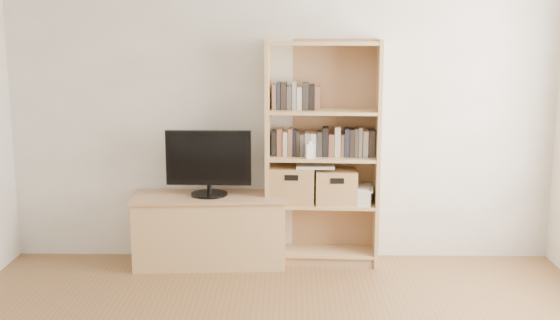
{
  "coord_description": "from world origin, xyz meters",
  "views": [
    {
      "loc": [
        0.07,
        -3.24,
        1.94
      ],
      "look_at": [
        -0.01,
        1.9,
        0.94
      ],
      "focal_mm": 45.0,
      "sensor_mm": 36.0,
      "label": 1
    }
  ],
  "objects_px": {
    "television": "(209,163)",
    "tv_stand": "(210,231)",
    "bookshelf": "(323,154)",
    "basket_left": "(292,184)",
    "basket_right": "(336,186)",
    "laptop": "(315,166)",
    "baby_monitor": "(310,151)"
  },
  "relations": [
    {
      "from": "tv_stand",
      "to": "basket_right",
      "type": "bearing_deg",
      "value": -0.51
    },
    {
      "from": "television",
      "to": "basket_left",
      "type": "xyz_separation_m",
      "value": [
        0.67,
        0.07,
        -0.19
      ]
    },
    {
      "from": "basket_right",
      "to": "baby_monitor",
      "type": "bearing_deg",
      "value": -158.2
    },
    {
      "from": "basket_right",
      "to": "laptop",
      "type": "bearing_deg",
      "value": -178.2
    },
    {
      "from": "television",
      "to": "laptop",
      "type": "distance_m",
      "value": 0.86
    },
    {
      "from": "television",
      "to": "basket_left",
      "type": "relative_size",
      "value": 1.9
    },
    {
      "from": "bookshelf",
      "to": "television",
      "type": "height_order",
      "value": "bookshelf"
    },
    {
      "from": "baby_monitor",
      "to": "bookshelf",
      "type": "bearing_deg",
      "value": 31.77
    },
    {
      "from": "tv_stand",
      "to": "laptop",
      "type": "height_order",
      "value": "laptop"
    },
    {
      "from": "bookshelf",
      "to": "basket_right",
      "type": "bearing_deg",
      "value": -2.6
    },
    {
      "from": "bookshelf",
      "to": "basket_right",
      "type": "distance_m",
      "value": 0.29
    },
    {
      "from": "television",
      "to": "baby_monitor",
      "type": "bearing_deg",
      "value": -0.69
    },
    {
      "from": "bookshelf",
      "to": "laptop",
      "type": "bearing_deg",
      "value": -162.9
    },
    {
      "from": "tv_stand",
      "to": "basket_left",
      "type": "height_order",
      "value": "basket_left"
    },
    {
      "from": "bookshelf",
      "to": "tv_stand",
      "type": "bearing_deg",
      "value": -173.18
    },
    {
      "from": "bookshelf",
      "to": "baby_monitor",
      "type": "xyz_separation_m",
      "value": [
        -0.11,
        -0.1,
        0.04
      ]
    },
    {
      "from": "bookshelf",
      "to": "laptop",
      "type": "distance_m",
      "value": 0.12
    },
    {
      "from": "television",
      "to": "tv_stand",
      "type": "bearing_deg",
      "value": 0.0
    },
    {
      "from": "tv_stand",
      "to": "basket_right",
      "type": "distance_m",
      "value": 1.09
    },
    {
      "from": "tv_stand",
      "to": "bookshelf",
      "type": "xyz_separation_m",
      "value": [
        0.92,
        0.06,
        0.64
      ]
    },
    {
      "from": "bookshelf",
      "to": "baby_monitor",
      "type": "distance_m",
      "value": 0.15
    },
    {
      "from": "television",
      "to": "basket_left",
      "type": "distance_m",
      "value": 0.7
    },
    {
      "from": "television",
      "to": "bookshelf",
      "type": "bearing_deg",
      "value": 5.59
    },
    {
      "from": "television",
      "to": "basket_right",
      "type": "bearing_deg",
      "value": 4.57
    },
    {
      "from": "baby_monitor",
      "to": "laptop",
      "type": "distance_m",
      "value": 0.16
    },
    {
      "from": "bookshelf",
      "to": "baby_monitor",
      "type": "relative_size",
      "value": 15.84
    },
    {
      "from": "baby_monitor",
      "to": "television",
      "type": "bearing_deg",
      "value": 167.31
    },
    {
      "from": "laptop",
      "to": "bookshelf",
      "type": "bearing_deg",
      "value": 15.18
    },
    {
      "from": "television",
      "to": "basket_right",
      "type": "xyz_separation_m",
      "value": [
        1.03,
        0.05,
        -0.21
      ]
    },
    {
      "from": "baby_monitor",
      "to": "basket_right",
      "type": "distance_m",
      "value": 0.39
    },
    {
      "from": "television",
      "to": "laptop",
      "type": "relative_size",
      "value": 2.24
    },
    {
      "from": "baby_monitor",
      "to": "tv_stand",
      "type": "bearing_deg",
      "value": 167.31
    }
  ]
}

